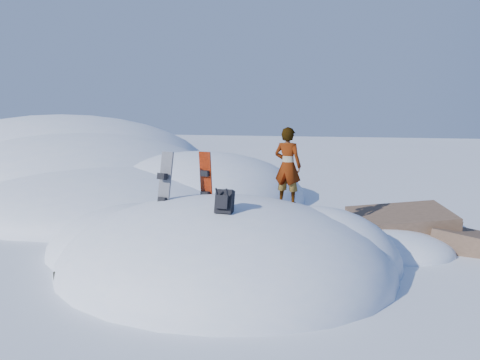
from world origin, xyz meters
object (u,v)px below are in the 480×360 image
(snowboard_red, at_px, (206,186))
(snowboard_dark, at_px, (164,191))
(backpack, at_px, (224,202))
(person, at_px, (288,166))

(snowboard_red, bearing_deg, snowboard_dark, -120.51)
(snowboard_red, relative_size, snowboard_dark, 0.93)
(backpack, distance_m, person, 2.20)
(snowboard_dark, bearing_deg, backpack, -9.53)
(snowboard_dark, bearing_deg, snowboard_red, 64.70)
(snowboard_red, xyz_separation_m, snowboard_dark, (-0.68, -0.70, -0.03))
(snowboard_red, relative_size, backpack, 2.99)
(snowboard_dark, distance_m, backpack, 1.87)
(person, bearing_deg, snowboard_red, 26.80)
(snowboard_dark, distance_m, person, 2.71)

